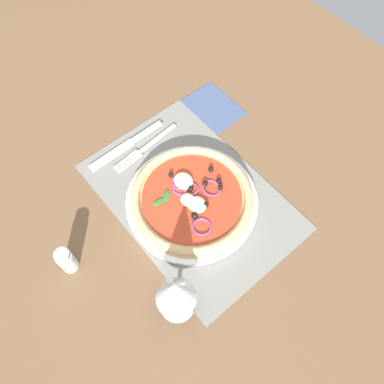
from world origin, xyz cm
name	(u,v)px	position (x,y,z in cm)	size (l,w,h in cm)	color
ground_plane	(191,199)	(0.00, 0.00, -1.20)	(190.00, 140.00, 2.40)	brown
placemat	(191,196)	(0.00, 0.00, 0.20)	(45.20, 30.30, 0.40)	slate
plate	(192,202)	(-1.53, 0.94, 0.99)	(27.83, 27.83, 1.18)	white
pizza	(192,198)	(-1.51, 0.93, 2.67)	(25.56, 25.56, 2.68)	tan
fork	(143,150)	(15.98, 0.85, 0.62)	(3.05, 18.06, 0.44)	silver
knife	(126,146)	(19.36, 3.22, 0.65)	(2.15, 20.02, 0.62)	silver
wine_glass	(176,292)	(-16.17, 16.67, 10.05)	(7.20, 7.20, 14.90)	silver
napkin	(210,109)	(15.43, -19.05, 0.18)	(13.74, 12.36, 0.36)	#425175
pepper_shaker	(66,260)	(3.25, 27.88, 3.25)	(3.20, 3.20, 6.70)	silver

